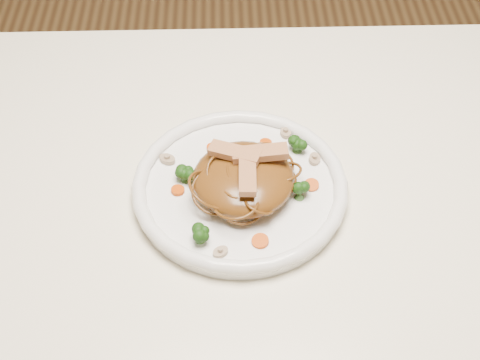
{
  "coord_description": "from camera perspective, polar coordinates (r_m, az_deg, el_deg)",
  "views": [
    {
      "loc": [
        -0.07,
        -0.64,
        1.48
      ],
      "look_at": [
        -0.05,
        0.0,
        0.78
      ],
      "focal_mm": 51.87,
      "sensor_mm": 36.0,
      "label": 1
    }
  ],
  "objects": [
    {
      "name": "broccoli_2",
      "position": [
        0.89,
        -3.33,
        -4.32
      ],
      "size": [
        0.03,
        0.03,
        0.03
      ],
      "primitive_type": null,
      "rotation": [
        0.0,
        0.0,
        0.24
      ],
      "color": "#1C430E",
      "rests_on": "plate"
    },
    {
      "name": "plate",
      "position": [
        0.97,
        0.0,
        -0.88
      ],
      "size": [
        0.3,
        0.3,
        0.02
      ],
      "primitive_type": "cylinder",
      "rotation": [
        0.0,
        0.0,
        0.01
      ],
      "color": "white",
      "rests_on": "table"
    },
    {
      "name": "chicken_c",
      "position": [
        0.9,
        0.62,
        0.45
      ],
      "size": [
        0.02,
        0.07,
        0.01
      ],
      "primitive_type": "cube",
      "rotation": [
        0.0,
        0.0,
        4.68
      ],
      "color": "tan",
      "rests_on": "noodle_mound"
    },
    {
      "name": "noodle_mound",
      "position": [
        0.94,
        0.29,
        0.14
      ],
      "size": [
        0.15,
        0.15,
        0.04
      ],
      "primitive_type": "ellipsoid",
      "rotation": [
        0.0,
        0.0,
        -0.11
      ],
      "color": "#583410",
      "rests_on": "plate"
    },
    {
      "name": "carrot_1",
      "position": [
        0.96,
        -5.14,
        -0.85
      ],
      "size": [
        0.02,
        0.02,
        0.0
      ],
      "primitive_type": "cylinder",
      "rotation": [
        0.0,
        0.0,
        0.11
      ],
      "color": "#BD3B06",
      "rests_on": "plate"
    },
    {
      "name": "mushroom_3",
      "position": [
        1.04,
        3.77,
        3.9
      ],
      "size": [
        0.02,
        0.02,
        0.01
      ],
      "primitive_type": "cylinder",
      "rotation": [
        0.0,
        0.0,
        1.65
      ],
      "color": "#BDAC8E",
      "rests_on": "plate"
    },
    {
      "name": "carrot_4",
      "position": [
        0.9,
        1.67,
        -5.04
      ],
      "size": [
        0.02,
        0.02,
        0.0
      ],
      "primitive_type": "cylinder",
      "rotation": [
        0.0,
        0.0,
        0.06
      ],
      "color": "#BD3B06",
      "rests_on": "plate"
    },
    {
      "name": "mushroom_1",
      "position": [
        1.0,
        6.15,
        1.72
      ],
      "size": [
        0.03,
        0.03,
        0.01
      ],
      "primitive_type": "cylinder",
      "rotation": [
        0.0,
        0.0,
        1.4
      ],
      "color": "#BDAC8E",
      "rests_on": "plate"
    },
    {
      "name": "carrot_0",
      "position": [
        1.02,
        2.13,
        3.08
      ],
      "size": [
        0.02,
        0.02,
        0.0
      ],
      "primitive_type": "cylinder",
      "rotation": [
        0.0,
        0.0,
        0.43
      ],
      "color": "#BD3B06",
      "rests_on": "plate"
    },
    {
      "name": "chicken_a",
      "position": [
        0.93,
        1.66,
        2.22
      ],
      "size": [
        0.08,
        0.03,
        0.01
      ],
      "primitive_type": "cube",
      "rotation": [
        0.0,
        0.0,
        0.06
      ],
      "color": "tan",
      "rests_on": "noodle_mound"
    },
    {
      "name": "broccoli_3",
      "position": [
        0.94,
        4.96,
        -0.79
      ],
      "size": [
        0.03,
        0.03,
        0.03
      ],
      "primitive_type": null,
      "rotation": [
        0.0,
        0.0,
        0.03
      ],
      "color": "#1C430E",
      "rests_on": "plate"
    },
    {
      "name": "broccoli_0",
      "position": [
        1.0,
        4.75,
        2.93
      ],
      "size": [
        0.03,
        0.03,
        0.03
      ],
      "primitive_type": null,
      "rotation": [
        0.0,
        0.0,
        -0.09
      ],
      "color": "#1C430E",
      "rests_on": "plate"
    },
    {
      "name": "table",
      "position": [
        1.05,
        2.58,
        -4.84
      ],
      "size": [
        1.2,
        0.8,
        0.75
      ],
      "color": "white",
      "rests_on": "ground"
    },
    {
      "name": "mushroom_2",
      "position": [
        1.0,
        -6.0,
        1.71
      ],
      "size": [
        0.04,
        0.04,
        0.01
      ],
      "primitive_type": "cylinder",
      "rotation": [
        0.0,
        0.0,
        -0.62
      ],
      "color": "#BDAC8E",
      "rests_on": "plate"
    },
    {
      "name": "carrot_3",
      "position": [
        1.01,
        -2.25,
        2.68
      ],
      "size": [
        0.02,
        0.02,
        0.0
      ],
      "primitive_type": "cylinder",
      "rotation": [
        0.0,
        0.0,
        0.03
      ],
      "color": "#BD3B06",
      "rests_on": "plate"
    },
    {
      "name": "broccoli_1",
      "position": [
        0.96,
        -4.53,
        0.5
      ],
      "size": [
        0.03,
        0.03,
        0.03
      ],
      "primitive_type": null,
      "rotation": [
        0.0,
        0.0,
        -0.39
      ],
      "color": "#1C430E",
      "rests_on": "plate"
    },
    {
      "name": "mushroom_0",
      "position": [
        0.89,
        -1.62,
        -5.95
      ],
      "size": [
        0.03,
        0.03,
        0.01
      ],
      "primitive_type": "cylinder",
      "rotation": [
        0.0,
        0.0,
        0.58
      ],
      "color": "#BDAC8E",
      "rests_on": "plate"
    },
    {
      "name": "chicken_b",
      "position": [
        0.93,
        -0.43,
        2.25
      ],
      "size": [
        0.07,
        0.05,
        0.01
      ],
      "primitive_type": "cube",
      "rotation": [
        0.0,
        0.0,
        2.75
      ],
      "color": "tan",
      "rests_on": "noodle_mound"
    },
    {
      "name": "carrot_2",
      "position": [
        0.97,
        5.9,
        -0.42
      ],
      "size": [
        0.03,
        0.03,
        0.0
      ],
      "primitive_type": "cylinder",
      "rotation": [
        0.0,
        0.0,
        0.35
      ],
      "color": "#BD3B06",
      "rests_on": "plate"
    }
  ]
}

